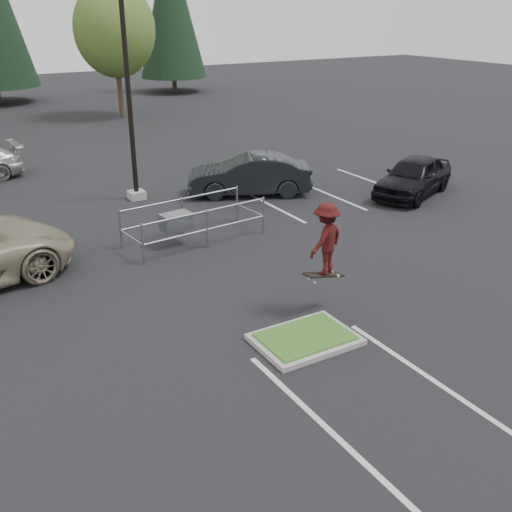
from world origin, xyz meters
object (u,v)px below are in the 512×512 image
conif_c (171,5)px  car_r_black (414,176)px  light_pole (127,76)px  car_r_charc (249,175)px  skateboarder (325,239)px  cart_corral (180,220)px  decid_c (115,33)px

conif_c → car_r_black: 33.31m
light_pole → car_r_charc: 5.76m
car_r_black → light_pole: bearing=-141.2°
skateboarder → car_r_charc: skateboarder is taller
light_pole → cart_corral: size_ratio=2.26×
cart_corral → car_r_black: 9.96m
decid_c → car_r_black: (4.01, -22.83, -4.50)m
skateboarder → conif_c: bearing=-130.4°
decid_c → car_r_charc: size_ratio=1.77×
decid_c → car_r_black: bearing=-80.0°
car_r_black → conif_c: bearing=149.6°
light_pole → skateboarder: bearing=-86.4°
decid_c → car_r_black: decid_c is taller
light_pole → car_r_charc: bearing=-23.0°
conif_c → skateboarder: size_ratio=6.47×
car_r_black → decid_c: bearing=166.6°
cart_corral → car_r_black: (9.95, 0.20, -0.02)m
car_r_black → skateboarder: bearing=-79.1°
decid_c → cart_corral: 24.21m
light_pole → decid_c: 18.67m
conif_c → light_pole: bearing=-116.1°
conif_c → car_r_black: conif_c is taller
light_pole → cart_corral: light_pole is taller
cart_corral → car_r_charc: bearing=32.5°
light_pole → decid_c: size_ratio=1.21×
cart_corral → skateboarder: size_ratio=2.32×
conif_c → car_r_charc: bearing=-108.0°
cart_corral → skateboarder: bearing=-84.4°
cart_corral → car_r_charc: (4.45, 3.51, 0.01)m
light_pole → decid_c: (5.49, 17.83, 0.69)m
light_pole → car_r_black: (9.50, -5.00, -3.81)m
light_pole → cart_corral: (-0.45, -5.20, -3.79)m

